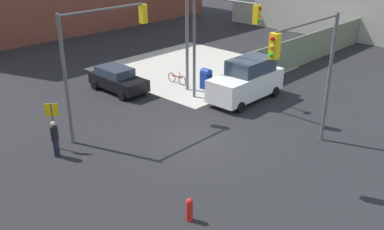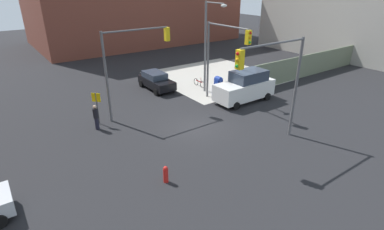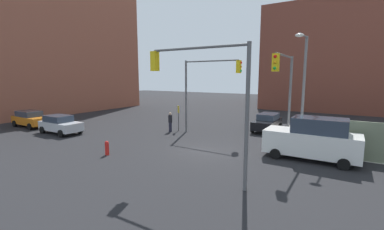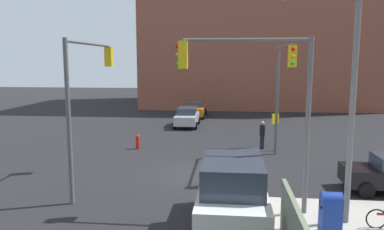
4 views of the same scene
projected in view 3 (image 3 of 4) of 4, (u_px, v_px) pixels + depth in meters
The scene contains 17 objects.
ground_plane at pixel (205, 151), 17.69m from camera, with size 120.00×120.00×0.00m, color black.
sidewalk_corner at pixel (358, 140), 20.58m from camera, with size 12.00×12.00×0.01m, color #ADA89E.
building_brick_west at pixel (29, 37), 37.02m from camera, with size 16.00×28.00×21.53m.
building_warehouse_north at pixel (381, 58), 39.03m from camera, with size 32.00×18.00×15.78m.
traffic_signal_nw_corner at pixel (206, 82), 22.08m from camera, with size 5.36×0.36×6.50m.
traffic_signal_se_corner at pixel (205, 86), 11.96m from camera, with size 5.44×0.36×6.50m.
traffic_signal_ne_corner at pixel (285, 84), 16.91m from camera, with size 0.36×4.90×6.50m.
street_lamp_corner at pixel (303, 82), 18.87m from camera, with size 0.56×2.68×8.00m.
warning_sign_two_way at pixel (178, 114), 24.09m from camera, with size 0.48×0.48×2.40m.
mailbox_blue at pixel (314, 137), 18.56m from camera, with size 0.56×0.64×1.43m.
fire_hydrant at pixel (107, 148), 16.68m from camera, with size 0.26×0.26×0.94m.
hatchback_black at pixel (267, 122), 24.17m from camera, with size 2.02×4.35×1.62m.
sedan_orange at pixel (31, 119), 26.16m from camera, with size 4.40×2.02×1.62m.
sedan_silver at pixel (60, 124), 23.07m from camera, with size 4.19×2.02×1.62m.
van_white_delivery at pixel (313, 139), 15.65m from camera, with size 5.40×2.32×2.62m.
pedestrian_crossing at pixel (170, 122), 23.76m from camera, with size 0.36×0.36×1.80m.
bicycle_leaning_on_fence at pixel (309, 136), 20.78m from camera, with size 0.05×1.75×0.97m.
Camera 3 is at (8.23, -15.06, 5.03)m, focal length 24.00 mm.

